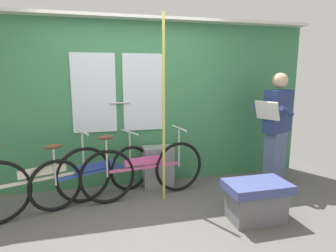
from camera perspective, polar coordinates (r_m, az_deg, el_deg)
The scene contains 9 objects.
ground_plane at distance 3.38m, azimuth -3.64°, elevation -19.00°, with size 6.41×4.08×0.04m, color #56544F.
train_door_wall at distance 4.19m, azimuth -7.05°, elevation 5.07°, with size 5.41×0.28×2.41m.
bicycle_near_door at distance 3.71m, azimuth -23.80°, elevation -10.20°, with size 1.61×0.72×0.94m.
bicycle_leaning_behind at distance 3.84m, azimuth -4.76°, elevation -8.77°, with size 1.70×0.46×0.92m.
bicycle_by_pole at distance 3.88m, azimuth -14.33°, elevation -9.36°, with size 1.55×0.78×0.86m.
passenger_reading_newspaper at distance 4.41m, azimuth 20.92°, elevation -0.27°, with size 0.62×0.56×1.66m.
trash_bin_by_wall at distance 4.23m, azimuth -2.05°, elevation -8.09°, with size 0.43×0.28×0.60m, color gray.
handrail_pole at distance 3.58m, azimuth -0.86°, elevation 3.12°, with size 0.04×0.04×2.37m, color #C6C14C.
bench_seat_corner at distance 3.46m, azimuth 17.28°, elevation -13.96°, with size 0.70×0.44×0.45m.
Camera 1 is at (-0.53, -2.90, 1.64)m, focal length 30.39 mm.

